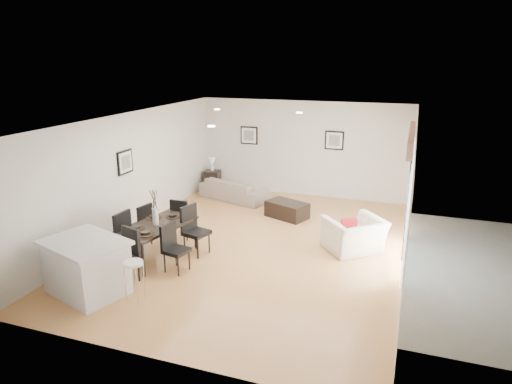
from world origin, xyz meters
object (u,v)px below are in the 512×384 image
(dining_table, at_px, (156,228))
(bar_stool, at_px, (133,267))
(dining_chair_wnear, at_px, (119,234))
(dining_chair_efar, at_px, (193,227))
(coffee_table, at_px, (287,210))
(side_table, at_px, (213,180))
(dining_chair_head, at_px, (127,252))
(dining_chair_enear, at_px, (173,245))
(armchair, at_px, (354,235))
(dining_chair_foot, at_px, (181,217))
(kitchen_island, at_px, (87,266))
(sofa, at_px, (234,189))
(dining_chair_wfar, at_px, (142,223))

(dining_table, height_order, bar_stool, bar_stool)
(dining_chair_wnear, xyz_separation_m, dining_chair_efar, (1.16, 0.86, -0.02))
(dining_chair_wnear, xyz_separation_m, coffee_table, (2.40, 3.55, -0.38))
(dining_table, bearing_deg, side_table, 112.61)
(dining_chair_head, bearing_deg, dining_chair_enear, 65.54)
(armchair, xyz_separation_m, dining_chair_enear, (-3.08, -1.99, 0.16))
(dining_chair_enear, distance_m, side_table, 5.48)
(dining_chair_foot, xyz_separation_m, kitchen_island, (-0.37, -2.66, -0.03))
(sofa, bearing_deg, bar_stool, 111.70)
(dining_table, xyz_separation_m, dining_chair_wfar, (-0.59, 0.40, -0.11))
(sofa, xyz_separation_m, dining_chair_efar, (0.57, -3.64, 0.27))
(sofa, distance_m, side_table, 1.26)
(sofa, xyz_separation_m, armchair, (3.65, -2.49, 0.07))
(dining_chair_enear, distance_m, dining_chair_efar, 0.84)
(sofa, height_order, armchair, armchair)
(armchair, xyz_separation_m, dining_table, (-3.67, -1.59, 0.27))
(sofa, distance_m, bar_stool, 5.74)
(dining_table, bearing_deg, kitchen_island, -91.93)
(sofa, height_order, kitchen_island, kitchen_island)
(dining_chair_enear, bearing_deg, dining_chair_wfar, 66.94)
(side_table, bearing_deg, dining_chair_wfar, -84.80)
(coffee_table, relative_size, kitchen_island, 0.62)
(sofa, bearing_deg, dining_chair_efar, 115.12)
(dining_chair_wfar, bearing_deg, coffee_table, 149.67)
(armchair, xyz_separation_m, dining_chair_foot, (-3.67, -0.56, 0.16))
(sofa, xyz_separation_m, dining_chair_enear, (0.57, -4.48, 0.22))
(dining_chair_efar, bearing_deg, side_table, 34.90)
(dining_chair_efar, distance_m, side_table, 4.68)
(side_table, bearing_deg, dining_chair_enear, -73.19)
(armchair, bearing_deg, dining_table, -17.03)
(dining_chair_efar, bearing_deg, dining_table, 142.19)
(dining_table, distance_m, dining_chair_wfar, 0.72)
(dining_table, xyz_separation_m, dining_chair_enear, (0.59, -0.40, -0.11))
(armchair, distance_m, side_table, 5.68)
(dining_chair_wfar, xyz_separation_m, dining_chair_foot, (0.59, 0.63, -0.01))
(dining_chair_wnear, distance_m, dining_chair_wfar, 0.83)
(dining_chair_wfar, xyz_separation_m, dining_chair_head, (0.61, -1.43, 0.03))
(dining_chair_enear, height_order, kitchen_island, kitchen_island)
(dining_chair_wfar, bearing_deg, dining_chair_efar, 103.03)
(bar_stool, bearing_deg, armchair, 45.97)
(dining_table, xyz_separation_m, bar_stool, (0.56, -1.62, -0.02))
(dining_chair_head, bearing_deg, kitchen_island, -106.55)
(dining_table, relative_size, dining_chair_foot, 1.96)
(sofa, bearing_deg, dining_chair_enear, 113.56)
(side_table, height_order, kitchen_island, kitchen_island)
(dining_table, xyz_separation_m, side_table, (-0.99, 4.84, -0.34))
(armchair, distance_m, coffee_table, 2.41)
(dining_chair_enear, relative_size, dining_chair_foot, 1.00)
(dining_chair_enear, bearing_deg, side_table, 28.02)
(bar_stool, bearing_deg, kitchen_island, 180.00)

